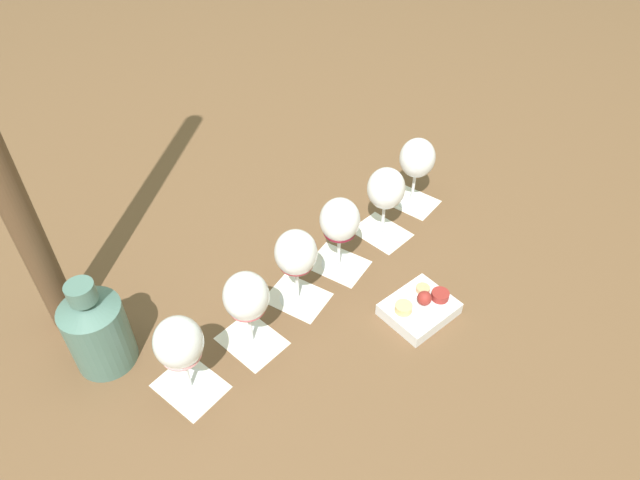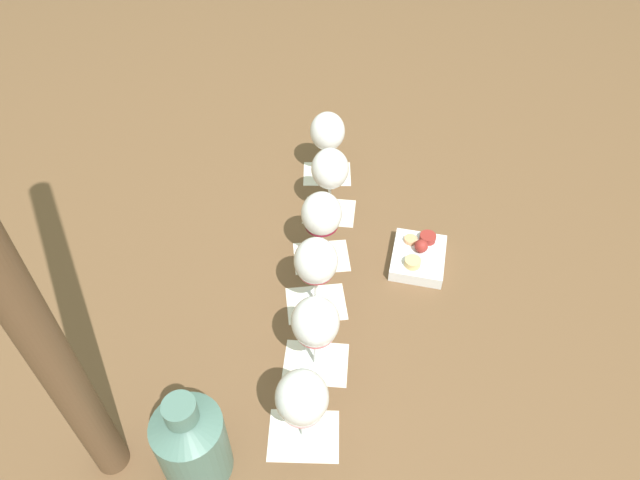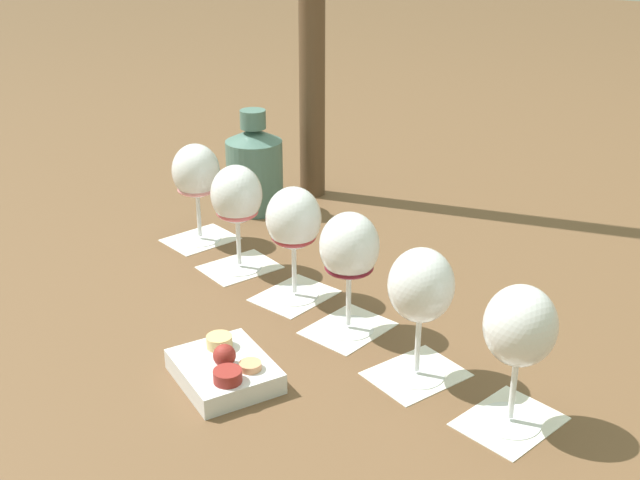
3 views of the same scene
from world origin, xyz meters
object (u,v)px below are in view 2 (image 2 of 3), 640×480
object	(u,v)px
wine_glass_3	(321,217)
ceramic_vase	(191,442)
wine_glass_2	(316,264)
wine_glass_5	(327,134)
wine_glass_0	(302,400)
wine_glass_1	(315,325)
wine_glass_4	(330,172)
snack_dish	(418,256)

from	to	relation	value
wine_glass_3	ceramic_vase	size ratio (longest dim) A/B	0.88
wine_glass_2	wine_glass_5	distance (m)	0.40
wine_glass_0	wine_glass_1	xyz separation A→B (m)	(0.12, -0.07, -0.00)
wine_glass_1	wine_glass_3	bearing A→B (deg)	-22.41
wine_glass_0	ceramic_vase	distance (m)	0.17
wine_glass_1	wine_glass_5	size ratio (longest dim) A/B	1.00
wine_glass_0	wine_glass_1	size ratio (longest dim) A/B	1.00
wine_glass_2	wine_glass_1	bearing A→B (deg)	159.83
wine_glass_4	wine_glass_5	bearing A→B (deg)	-18.37
wine_glass_0	wine_glass_2	world-z (taller)	same
wine_glass_3	wine_glass_4	size ratio (longest dim) A/B	1.00
wine_glass_3	wine_glass_2	bearing A→B (deg)	155.18
wine_glass_2	wine_glass_5	xyz separation A→B (m)	(0.37, -0.16, -0.00)
ceramic_vase	wine_glass_1	bearing A→B (deg)	-64.61
wine_glass_4	snack_dish	world-z (taller)	wine_glass_4
snack_dish	wine_glass_1	bearing A→B (deg)	119.12
wine_glass_4	snack_dish	xyz separation A→B (m)	(-0.21, -0.12, -0.10)
wine_glass_5	wine_glass_1	bearing A→B (deg)	157.25
wine_glass_4	snack_dish	size ratio (longest dim) A/B	1.02
wine_glass_5	snack_dish	bearing A→B (deg)	-167.11
wine_glass_1	snack_dish	world-z (taller)	wine_glass_1
ceramic_vase	wine_glass_3	bearing A→B (deg)	-43.51
wine_glass_3	wine_glass_5	world-z (taller)	same
wine_glass_3	ceramic_vase	bearing A→B (deg)	136.49
wine_glass_2	wine_glass_3	size ratio (longest dim) A/B	1.00
wine_glass_0	wine_glass_1	distance (m)	0.14
snack_dish	ceramic_vase	bearing A→B (deg)	117.47
wine_glass_0	wine_glass_3	xyz separation A→B (m)	(0.36, -0.16, -0.00)
wine_glass_0	wine_glass_2	size ratio (longest dim) A/B	1.00
wine_glass_0	wine_glass_4	bearing A→B (deg)	-25.22
wine_glass_0	wine_glass_3	world-z (taller)	same
ceramic_vase	snack_dish	xyz separation A→B (m)	(0.27, -0.52, -0.07)
wine_glass_1	snack_dish	xyz separation A→B (m)	(0.16, -0.29, -0.10)
wine_glass_2	wine_glass_0	bearing A→B (deg)	155.85
wine_glass_1	wine_glass_4	distance (m)	0.40
wine_glass_3	wine_glass_5	distance (m)	0.28
wine_glass_0	wine_glass_4	size ratio (longest dim) A/B	1.00
wine_glass_0	ceramic_vase	world-z (taller)	ceramic_vase
wine_glass_4	snack_dish	distance (m)	0.26
wine_glass_0	snack_dish	distance (m)	0.46
wine_glass_2	wine_glass_5	world-z (taller)	same
wine_glass_4	ceramic_vase	distance (m)	0.63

